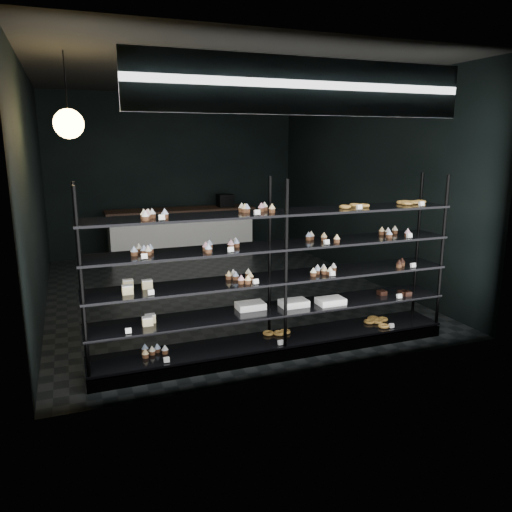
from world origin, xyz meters
name	(u,v)px	position (x,y,z in m)	size (l,w,h in m)	color
room	(217,188)	(0.00, 0.00, 1.60)	(5.01, 6.01, 3.20)	black
display_shelf	(276,298)	(-0.08, -2.45, 0.63)	(4.00, 0.50, 1.91)	black
signage	(307,86)	(0.00, -2.93, 2.75)	(3.30, 0.05, 0.50)	#0D1943
pendant_lamp	(69,124)	(-2.02, -1.39, 2.45)	(0.31, 0.31, 0.89)	black
service_counter	(182,233)	(-0.01, 2.50, 0.50)	(2.90, 0.65, 1.23)	silver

